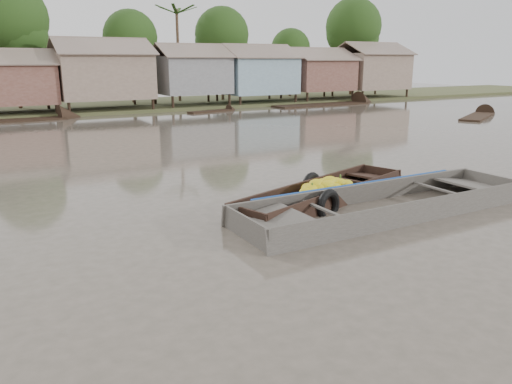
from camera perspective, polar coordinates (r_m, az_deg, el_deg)
ground at (r=11.56m, az=5.07°, el=-4.34°), size 120.00×120.00×0.00m
riverbank at (r=41.87m, az=-17.17°, el=13.25°), size 120.00×12.47×10.22m
banana_boat at (r=13.87m, az=7.59°, el=-0.25°), size 6.54×3.40×0.91m
viewer_boat at (r=13.25m, az=14.67°, el=-1.89°), size 8.38×2.22×0.67m
distant_boats at (r=36.53m, az=-4.35°, el=8.80°), size 47.35×16.12×0.35m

